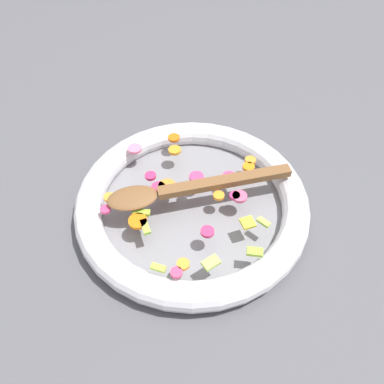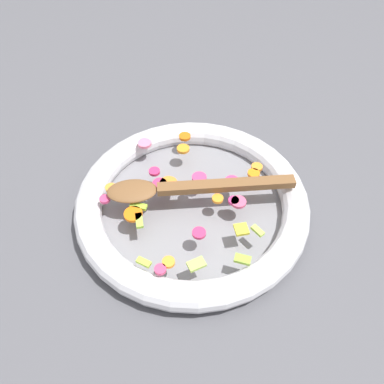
% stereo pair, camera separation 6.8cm
% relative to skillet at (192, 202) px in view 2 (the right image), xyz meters
% --- Properties ---
extents(ground_plane, '(4.00, 4.00, 0.00)m').
position_rel_skillet_xyz_m(ground_plane, '(0.00, 0.00, -0.02)').
color(ground_plane, '#4C4C51').
extents(skillet, '(0.44, 0.44, 0.05)m').
position_rel_skillet_xyz_m(skillet, '(0.00, 0.00, 0.00)').
color(skillet, slate).
rests_on(skillet, ground_plane).
extents(chopped_vegetables, '(0.31, 0.35, 0.01)m').
position_rel_skillet_xyz_m(chopped_vegetables, '(-0.02, 0.01, 0.03)').
color(chopped_vegetables, '#D46010').
rests_on(chopped_vegetables, skillet).
extents(wooden_spoon, '(0.28, 0.26, 0.01)m').
position_rel_skillet_xyz_m(wooden_spoon, '(-0.01, 0.01, 0.04)').
color(wooden_spoon, brown).
rests_on(wooden_spoon, chopped_vegetables).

